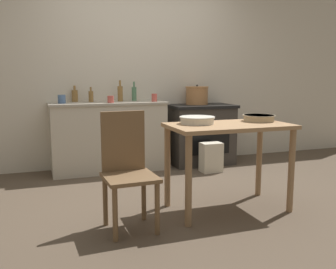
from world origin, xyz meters
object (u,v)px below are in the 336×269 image
(stove, at_px, (201,134))
(cup_center_right, at_px, (62,99))
(chair, at_px, (127,168))
(stock_pot, at_px, (197,95))
(bottle_center_left, at_px, (91,96))
(work_table, at_px, (229,139))
(cup_mid_right, at_px, (111,99))
(mixing_bowl_large, at_px, (259,118))
(bottle_far_left, at_px, (120,93))
(mixing_bowl_small, at_px, (197,120))
(bottle_left, at_px, (75,96))
(cup_center, at_px, (154,98))
(bottle_mid_left, at_px, (134,93))
(flour_sack, at_px, (211,157))

(stove, relative_size, cup_center_right, 8.68)
(chair, xyz_separation_m, cup_center_right, (-0.36, 1.83, 0.45))
(stock_pot, relative_size, bottle_center_left, 1.68)
(work_table, relative_size, cup_mid_right, 12.65)
(mixing_bowl_large, distance_m, bottle_center_left, 2.22)
(stove, height_order, bottle_far_left, bottle_far_left)
(chair, height_order, cup_mid_right, cup_mid_right)
(mixing_bowl_small, bearing_deg, stock_pot, 66.16)
(stove, distance_m, work_table, 1.85)
(work_table, distance_m, bottle_far_left, 1.98)
(cup_center_right, xyz_separation_m, cup_mid_right, (0.57, -0.12, -0.01))
(stove, distance_m, bottle_center_left, 1.58)
(work_table, xyz_separation_m, bottle_left, (-1.15, 1.97, 0.31))
(stock_pot, height_order, mixing_bowl_large, stock_pot)
(mixing_bowl_large, xyz_separation_m, cup_center, (-0.55, 1.56, 0.11))
(bottle_mid_left, bearing_deg, flour_sack, -36.46)
(bottle_far_left, relative_size, bottle_center_left, 1.44)
(bottle_left, bearing_deg, work_table, -59.85)
(stove, bearing_deg, bottle_center_left, 175.51)
(mixing_bowl_large, bearing_deg, cup_mid_right, 125.99)
(work_table, height_order, mixing_bowl_small, mixing_bowl_small)
(cup_mid_right, bearing_deg, cup_center_right, 168.57)
(bottle_far_left, distance_m, cup_center, 0.45)
(chair, bearing_deg, cup_center, 63.56)
(chair, relative_size, bottle_left, 4.56)
(work_table, bearing_deg, flour_sack, 70.37)
(work_table, bearing_deg, bottle_center_left, 117.07)
(bottle_mid_left, height_order, cup_mid_right, bottle_mid_left)
(cup_mid_right, bearing_deg, bottle_far_left, 54.24)
(bottle_mid_left, bearing_deg, work_table, -78.47)
(stock_pot, bearing_deg, flour_sack, -94.22)
(mixing_bowl_large, xyz_separation_m, mixing_bowl_small, (-0.63, 0.02, 0.00))
(bottle_left, xyz_separation_m, bottle_mid_left, (0.76, -0.08, 0.02))
(mixing_bowl_large, height_order, mixing_bowl_small, mixing_bowl_small)
(flour_sack, bearing_deg, bottle_mid_left, 143.54)
(chair, bearing_deg, stove, 48.84)
(stock_pot, relative_size, mixing_bowl_large, 1.04)
(cup_center_right, distance_m, cup_mid_right, 0.58)
(mixing_bowl_small, relative_size, cup_center, 3.12)
(bottle_mid_left, distance_m, bottle_center_left, 0.57)
(mixing_bowl_small, xyz_separation_m, bottle_mid_left, (-0.12, 1.79, 0.16))
(work_table, bearing_deg, mixing_bowl_large, 13.15)
(stove, relative_size, mixing_bowl_small, 2.78)
(work_table, height_order, bottle_far_left, bottle_far_left)
(work_table, height_order, cup_center_right, cup_center_right)
(work_table, bearing_deg, bottle_left, 120.15)
(mixing_bowl_small, distance_m, bottle_center_left, 1.90)
(work_table, xyz_separation_m, mixing_bowl_small, (-0.27, 0.11, 0.17))
(stove, height_order, cup_center_right, cup_center_right)
(stock_pot, bearing_deg, cup_mid_right, -170.32)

